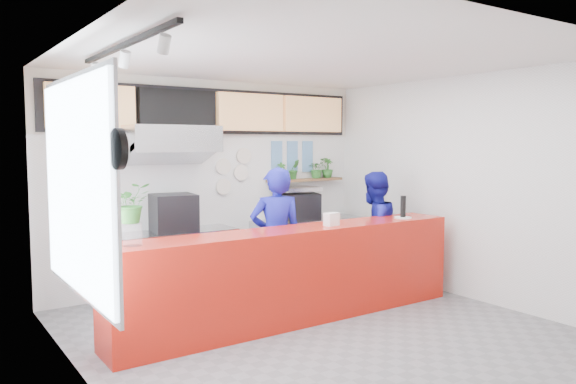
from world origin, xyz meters
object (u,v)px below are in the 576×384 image
service_counter (295,275)px  pepper_mill (403,206)px  panini_oven (173,213)px  staff_right (373,232)px  espresso_machine (298,206)px  staff_center (276,239)px

service_counter → pepper_mill: bearing=-2.7°
panini_oven → staff_right: bearing=-20.6°
pepper_mill → staff_right: bearing=89.2°
staff_right → service_counter: bearing=5.7°
panini_oven → espresso_machine: panini_oven is taller
service_counter → espresso_machine: (1.31, 1.80, 0.56)m
panini_oven → staff_center: 1.56m
pepper_mill → staff_center: bearing=160.7°
panini_oven → pepper_mill: 3.08m
service_counter → staff_center: (0.05, 0.49, 0.35)m
service_counter → panini_oven: 2.04m
staff_center → panini_oven: bearing=-34.6°
espresso_machine → staff_right: 1.39m
staff_right → pepper_mill: staff_right is taller
panini_oven → staff_right: (2.45, -1.31, -0.30)m
service_counter → panini_oven: panini_oven is taller
panini_oven → staff_right: staff_right is taller
service_counter → staff_right: (1.69, 0.49, 0.30)m
staff_center → pepper_mill: size_ratio=6.30×
panini_oven → staff_center: staff_center is taller
espresso_machine → pepper_mill: (0.38, -1.88, 0.15)m
staff_right → pepper_mill: size_ratio=5.95×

